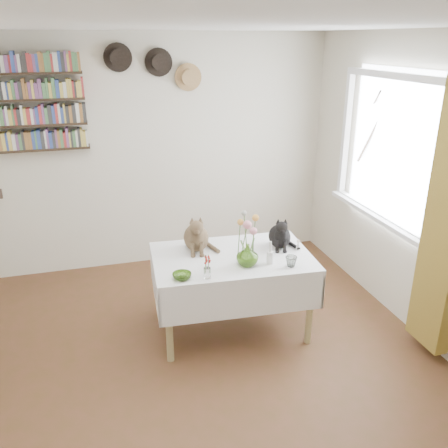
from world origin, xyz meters
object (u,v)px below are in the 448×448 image
object	(u,v)px
black_cat	(280,231)
bookshelf_unit	(31,103)
dining_table	(232,274)
flower_vase	(247,255)
tabby_cat	(196,231)

from	to	relation	value
black_cat	bookshelf_unit	world-z (taller)	bookshelf_unit
dining_table	bookshelf_unit	xyz separation A→B (m)	(-1.56, 1.51, 1.30)
bookshelf_unit	black_cat	bearing A→B (deg)	-35.62
flower_vase	bookshelf_unit	bearing A→B (deg)	133.45
dining_table	black_cat	world-z (taller)	black_cat
dining_table	bookshelf_unit	size ratio (longest dim) A/B	1.39
flower_vase	dining_table	bearing A→B (deg)	107.40
tabby_cat	bookshelf_unit	xyz separation A→B (m)	(-1.30, 1.31, 0.95)
bookshelf_unit	tabby_cat	bearing A→B (deg)	-45.15
dining_table	tabby_cat	world-z (taller)	tabby_cat
black_cat	bookshelf_unit	bearing A→B (deg)	159.85
dining_table	black_cat	xyz separation A→B (m)	(0.45, 0.07, 0.33)
tabby_cat	black_cat	bearing A→B (deg)	-1.14
black_cat	bookshelf_unit	xyz separation A→B (m)	(-2.02, 1.44, 0.98)
tabby_cat	black_cat	xyz separation A→B (m)	(0.72, -0.14, -0.02)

